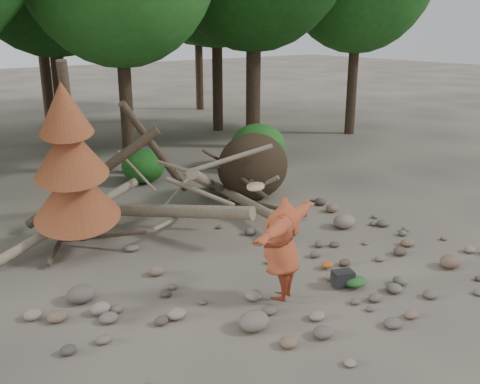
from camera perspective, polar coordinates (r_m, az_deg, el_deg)
ground at (r=11.45m, az=4.65°, el=-8.50°), size 120.00×120.00×0.00m
deadfall_pile at (r=15.39m, az=-0.16°, el=2.22°), size 8.55×5.24×3.30m
dead_conifer at (r=11.97m, az=-17.53°, el=2.68°), size 2.06×2.16×4.35m
bush_mid at (r=17.80m, az=-10.28°, el=2.75°), size 1.40×1.40×1.12m
bush_right at (r=19.32m, az=1.94°, el=4.92°), size 2.00×2.00×1.60m
frisbee_thrower at (r=9.85m, az=4.46°, el=-6.05°), size 2.51×1.62×2.52m
backpack at (r=10.95m, az=10.88°, el=-9.24°), size 0.48×0.40×0.27m
cloth_green at (r=10.99m, az=12.23°, el=-9.52°), size 0.47×0.39×0.18m
cloth_orange at (r=11.67m, az=9.29°, el=-7.86°), size 0.30×0.24×0.11m
boulder_front_left at (r=9.39m, az=1.52°, el=-13.58°), size 0.54×0.48×0.32m
boulder_front_right at (r=12.41m, az=21.51°, el=-6.91°), size 0.46×0.42×0.28m
boulder_mid_right at (r=13.97m, az=11.05°, el=-3.08°), size 0.58×0.52×0.35m
boulder_mid_left at (r=10.64m, az=-16.58°, el=-10.36°), size 0.54×0.49×0.33m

